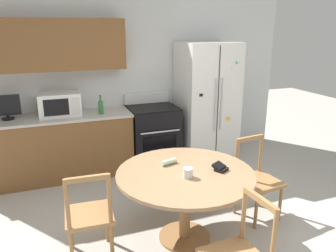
{
  "coord_description": "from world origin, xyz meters",
  "views": [
    {
      "loc": [
        -1.2,
        -2.3,
        2.06
      ],
      "look_at": [
        0.09,
        1.15,
        0.95
      ],
      "focal_mm": 35.0,
      "sensor_mm": 36.0,
      "label": 1
    }
  ],
  "objects_px": {
    "counter_bottle": "(101,107)",
    "dining_chair_left": "(89,216)",
    "candle_glass": "(188,173)",
    "microwave": "(60,104)",
    "wallet": "(220,168)",
    "oven_range": "(153,135)",
    "countertop_tv": "(6,106)",
    "refrigerator": "(206,102)",
    "dining_chair_right": "(257,180)"
  },
  "relations": [
    {
      "from": "counter_bottle",
      "to": "candle_glass",
      "type": "height_order",
      "value": "counter_bottle"
    },
    {
      "from": "microwave",
      "to": "dining_chair_right",
      "type": "relative_size",
      "value": 0.61
    },
    {
      "from": "countertop_tv",
      "to": "candle_glass",
      "type": "bearing_deg",
      "value": -51.81
    },
    {
      "from": "microwave",
      "to": "candle_glass",
      "type": "bearing_deg",
      "value": -64.44
    },
    {
      "from": "refrigerator",
      "to": "microwave",
      "type": "bearing_deg",
      "value": 177.56
    },
    {
      "from": "dining_chair_right",
      "to": "microwave",
      "type": "bearing_deg",
      "value": -50.63
    },
    {
      "from": "oven_range",
      "to": "countertop_tv",
      "type": "xyz_separation_m",
      "value": [
        -1.98,
        0.07,
        0.61
      ]
    },
    {
      "from": "countertop_tv",
      "to": "counter_bottle",
      "type": "relative_size",
      "value": 1.3
    },
    {
      "from": "counter_bottle",
      "to": "candle_glass",
      "type": "bearing_deg",
      "value": -76.84
    },
    {
      "from": "refrigerator",
      "to": "dining_chair_left",
      "type": "xyz_separation_m",
      "value": [
        -2.1,
        -1.85,
        -0.49
      ]
    },
    {
      "from": "countertop_tv",
      "to": "dining_chair_left",
      "type": "distance_m",
      "value": 2.2
    },
    {
      "from": "oven_range",
      "to": "wallet",
      "type": "height_order",
      "value": "oven_range"
    },
    {
      "from": "candle_glass",
      "to": "wallet",
      "type": "bearing_deg",
      "value": 5.14
    },
    {
      "from": "microwave",
      "to": "dining_chair_left",
      "type": "height_order",
      "value": "microwave"
    },
    {
      "from": "dining_chair_right",
      "to": "candle_glass",
      "type": "xyz_separation_m",
      "value": [
        -0.94,
        -0.22,
        0.34
      ]
    },
    {
      "from": "oven_range",
      "to": "dining_chair_right",
      "type": "xyz_separation_m",
      "value": [
        0.62,
        -1.82,
        -0.03
      ]
    },
    {
      "from": "microwave",
      "to": "candle_glass",
      "type": "xyz_separation_m",
      "value": [
        1.0,
        -2.09,
        -0.29
      ]
    },
    {
      "from": "microwave",
      "to": "wallet",
      "type": "relative_size",
      "value": 3.24
    },
    {
      "from": "countertop_tv",
      "to": "dining_chair_left",
      "type": "relative_size",
      "value": 0.38
    },
    {
      "from": "dining_chair_left",
      "to": "microwave",
      "type": "bearing_deg",
      "value": 96.17
    },
    {
      "from": "refrigerator",
      "to": "candle_glass",
      "type": "distance_m",
      "value": 2.33
    },
    {
      "from": "microwave",
      "to": "dining_chair_right",
      "type": "distance_m",
      "value": 2.76
    },
    {
      "from": "refrigerator",
      "to": "candle_glass",
      "type": "height_order",
      "value": "refrigerator"
    },
    {
      "from": "refrigerator",
      "to": "dining_chair_right",
      "type": "height_order",
      "value": "refrigerator"
    },
    {
      "from": "microwave",
      "to": "candle_glass",
      "type": "height_order",
      "value": "microwave"
    },
    {
      "from": "microwave",
      "to": "counter_bottle",
      "type": "distance_m",
      "value": 0.55
    },
    {
      "from": "candle_glass",
      "to": "countertop_tv",
      "type": "bearing_deg",
      "value": 128.19
    },
    {
      "from": "countertop_tv",
      "to": "dining_chair_left",
      "type": "height_order",
      "value": "countertop_tv"
    },
    {
      "from": "oven_range",
      "to": "counter_bottle",
      "type": "distance_m",
      "value": 0.95
    },
    {
      "from": "counter_bottle",
      "to": "wallet",
      "type": "distance_m",
      "value": 2.11
    },
    {
      "from": "wallet",
      "to": "counter_bottle",
      "type": "bearing_deg",
      "value": 112.86
    },
    {
      "from": "counter_bottle",
      "to": "dining_chair_left",
      "type": "relative_size",
      "value": 0.29
    },
    {
      "from": "refrigerator",
      "to": "dining_chair_left",
      "type": "height_order",
      "value": "refrigerator"
    },
    {
      "from": "counter_bottle",
      "to": "dining_chair_left",
      "type": "height_order",
      "value": "counter_bottle"
    },
    {
      "from": "oven_range",
      "to": "dining_chair_left",
      "type": "xyz_separation_m",
      "value": [
        -1.22,
        -1.9,
        -0.03
      ]
    },
    {
      "from": "refrigerator",
      "to": "wallet",
      "type": "relative_size",
      "value": 10.94
    },
    {
      "from": "refrigerator",
      "to": "wallet",
      "type": "bearing_deg",
      "value": -113.27
    },
    {
      "from": "oven_range",
      "to": "countertop_tv",
      "type": "height_order",
      "value": "countertop_tv"
    },
    {
      "from": "dining_chair_right",
      "to": "candle_glass",
      "type": "distance_m",
      "value": 1.02
    },
    {
      "from": "microwave",
      "to": "wallet",
      "type": "xyz_separation_m",
      "value": [
        1.35,
        -2.05,
        -0.3
      ]
    },
    {
      "from": "oven_range",
      "to": "microwave",
      "type": "bearing_deg",
      "value": 177.97
    },
    {
      "from": "refrigerator",
      "to": "microwave",
      "type": "distance_m",
      "value": 2.2
    },
    {
      "from": "dining_chair_left",
      "to": "dining_chair_right",
      "type": "bearing_deg",
      "value": 5.8
    },
    {
      "from": "counter_bottle",
      "to": "candle_glass",
      "type": "relative_size",
      "value": 2.79
    },
    {
      "from": "refrigerator",
      "to": "oven_range",
      "type": "height_order",
      "value": "refrigerator"
    },
    {
      "from": "counter_bottle",
      "to": "candle_glass",
      "type": "distance_m",
      "value": 2.03
    },
    {
      "from": "dining_chair_left",
      "to": "candle_glass",
      "type": "bearing_deg",
      "value": -5.59
    },
    {
      "from": "counter_bottle",
      "to": "dining_chair_right",
      "type": "bearing_deg",
      "value": -51.21
    },
    {
      "from": "counter_bottle",
      "to": "dining_chair_left",
      "type": "bearing_deg",
      "value": -103.51
    },
    {
      "from": "counter_bottle",
      "to": "dining_chair_right",
      "type": "height_order",
      "value": "counter_bottle"
    }
  ]
}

